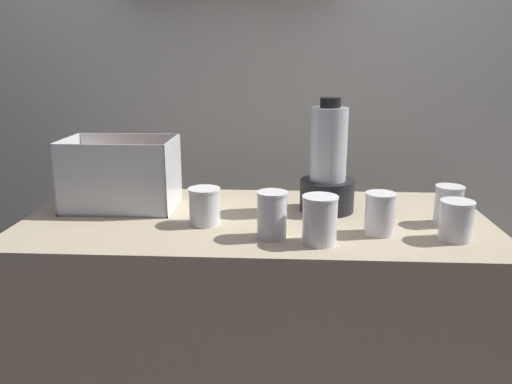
{
  "coord_description": "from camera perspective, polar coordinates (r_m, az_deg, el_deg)",
  "views": [
    {
      "loc": [
        0.08,
        -1.46,
        1.38
      ],
      "look_at": [
        0.0,
        0.0,
        0.98
      ],
      "focal_mm": 35.33,
      "sensor_mm": 36.0,
      "label": 1
    }
  ],
  "objects": [
    {
      "name": "juice_cup_pomegranate_rightmost",
      "position": [
        1.57,
        20.93,
        -1.67
      ],
      "size": [
        0.08,
        0.08,
        0.11
      ],
      "color": "white",
      "rests_on": "counter"
    },
    {
      "name": "counter",
      "position": [
        1.73,
        0.0,
        -17.21
      ],
      "size": [
        1.4,
        0.64,
        0.9
      ],
      "primitive_type": "cube",
      "color": "tan",
      "rests_on": "ground_plane"
    },
    {
      "name": "juice_cup_beet_left",
      "position": [
        1.35,
        1.82,
        -2.82
      ],
      "size": [
        0.08,
        0.08,
        0.13
      ],
      "color": "white",
      "rests_on": "counter"
    },
    {
      "name": "juice_cup_orange_right",
      "position": [
        1.42,
        13.82,
        -2.54
      ],
      "size": [
        0.08,
        0.08,
        0.12
      ],
      "color": "white",
      "rests_on": "counter"
    },
    {
      "name": "carrot_display_bin",
      "position": [
        1.67,
        -14.96,
        0.84
      ],
      "size": [
        0.35,
        0.22,
        0.22
      ],
      "color": "white",
      "rests_on": "counter"
    },
    {
      "name": "blender_pitcher",
      "position": [
        1.58,
        8.14,
        2.56
      ],
      "size": [
        0.17,
        0.17,
        0.35
      ],
      "color": "black",
      "rests_on": "counter"
    },
    {
      "name": "back_wall_unit",
      "position": [
        2.23,
        0.96,
        12.39
      ],
      "size": [
        2.6,
        0.24,
        2.5
      ],
      "color": "silver",
      "rests_on": "ground_plane"
    },
    {
      "name": "juice_cup_orange_far_right",
      "position": [
        1.44,
        21.69,
        -3.15
      ],
      "size": [
        0.09,
        0.09,
        0.11
      ],
      "color": "white",
      "rests_on": "counter"
    },
    {
      "name": "juice_cup_beet_middle",
      "position": [
        1.32,
        7.22,
        -3.34
      ],
      "size": [
        0.09,
        0.09,
        0.13
      ],
      "color": "white",
      "rests_on": "counter"
    },
    {
      "name": "juice_cup_orange_far_left",
      "position": [
        1.47,
        -5.84,
        -1.86
      ],
      "size": [
        0.09,
        0.09,
        0.11
      ],
      "color": "white",
      "rests_on": "counter"
    }
  ]
}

